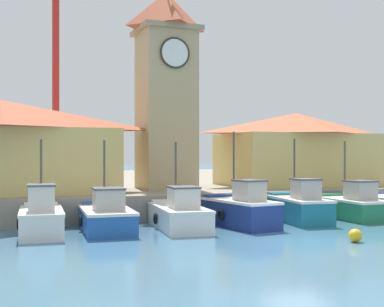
{
  "coord_description": "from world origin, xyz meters",
  "views": [
    {
      "loc": [
        -11.54,
        -18.35,
        3.51
      ],
      "look_at": [
        -0.63,
        9.75,
        3.5
      ],
      "focal_mm": 50.0,
      "sensor_mm": 36.0,
      "label": 1
    }
  ],
  "objects_px": {
    "port_crane_near": "(55,88)",
    "fishing_boat_far_left": "(41,218)",
    "fishing_boat_left_outer": "(106,216)",
    "fishing_boat_left_inner": "(179,214)",
    "clock_tower": "(166,85)",
    "fishing_boat_center": "(299,207)",
    "fishing_boat_mid_left": "(241,210)",
    "warehouse_right": "(297,148)",
    "fishing_boat_mid_right": "(352,206)",
    "warehouse_left": "(1,146)",
    "mooring_buoy": "(355,235)",
    "dock_worker_near_tower": "(103,178)"
  },
  "relations": [
    {
      "from": "fishing_boat_mid_left",
      "to": "mooring_buoy",
      "type": "xyz_separation_m",
      "value": [
        2.28,
        -5.55,
        -0.54
      ]
    },
    {
      "from": "fishing_boat_center",
      "to": "fishing_boat_mid_left",
      "type": "bearing_deg",
      "value": -172.68
    },
    {
      "from": "fishing_boat_left_outer",
      "to": "fishing_boat_left_inner",
      "type": "bearing_deg",
      "value": -8.1
    },
    {
      "from": "warehouse_left",
      "to": "dock_worker_near_tower",
      "type": "relative_size",
      "value": 7.6
    },
    {
      "from": "clock_tower",
      "to": "warehouse_right",
      "type": "distance_m",
      "value": 10.32
    },
    {
      "from": "fishing_boat_far_left",
      "to": "fishing_boat_mid_right",
      "type": "height_order",
      "value": "fishing_boat_mid_right"
    },
    {
      "from": "fishing_boat_far_left",
      "to": "port_crane_near",
      "type": "xyz_separation_m",
      "value": [
        2.91,
        19.46,
        7.93
      ]
    },
    {
      "from": "fishing_boat_far_left",
      "to": "warehouse_left",
      "type": "xyz_separation_m",
      "value": [
        -1.44,
        6.49,
        3.17
      ]
    },
    {
      "from": "clock_tower",
      "to": "dock_worker_near_tower",
      "type": "bearing_deg",
      "value": -145.63
    },
    {
      "from": "dock_worker_near_tower",
      "to": "fishing_boat_mid_right",
      "type": "bearing_deg",
      "value": -18.93
    },
    {
      "from": "fishing_boat_center",
      "to": "fishing_boat_far_left",
      "type": "bearing_deg",
      "value": 178.3
    },
    {
      "from": "port_crane_near",
      "to": "mooring_buoy",
      "type": "distance_m",
      "value": 28.46
    },
    {
      "from": "fishing_boat_left_inner",
      "to": "warehouse_right",
      "type": "height_order",
      "value": "warehouse_right"
    },
    {
      "from": "fishing_boat_left_outer",
      "to": "port_crane_near",
      "type": "relative_size",
      "value": 0.26
    },
    {
      "from": "fishing_boat_far_left",
      "to": "fishing_boat_center",
      "type": "relative_size",
      "value": 1.02
    },
    {
      "from": "fishing_boat_mid_right",
      "to": "warehouse_left",
      "type": "distance_m",
      "value": 18.98
    },
    {
      "from": "fishing_boat_left_outer",
      "to": "fishing_boat_mid_right",
      "type": "bearing_deg",
      "value": -1.25
    },
    {
      "from": "fishing_boat_center",
      "to": "warehouse_left",
      "type": "distance_m",
      "value": 15.99
    },
    {
      "from": "fishing_boat_left_inner",
      "to": "warehouse_left",
      "type": "bearing_deg",
      "value": 137.84
    },
    {
      "from": "fishing_boat_left_outer",
      "to": "fishing_boat_center",
      "type": "distance_m",
      "value": 9.83
    },
    {
      "from": "fishing_boat_left_inner",
      "to": "port_crane_near",
      "type": "distance_m",
      "value": 21.63
    },
    {
      "from": "fishing_boat_mid_left",
      "to": "warehouse_left",
      "type": "xyz_separation_m",
      "value": [
        -10.54,
        7.32,
        3.11
      ]
    },
    {
      "from": "warehouse_right",
      "to": "dock_worker_near_tower",
      "type": "height_order",
      "value": "warehouse_right"
    },
    {
      "from": "fishing_boat_left_outer",
      "to": "fishing_boat_center",
      "type": "xyz_separation_m",
      "value": [
        9.82,
        -0.46,
        0.11
      ]
    },
    {
      "from": "fishing_boat_left_inner",
      "to": "dock_worker_near_tower",
      "type": "height_order",
      "value": "fishing_boat_left_inner"
    },
    {
      "from": "fishing_boat_mid_right",
      "to": "fishing_boat_far_left",
      "type": "bearing_deg",
      "value": 179.29
    },
    {
      "from": "fishing_boat_left_outer",
      "to": "fishing_boat_left_inner",
      "type": "relative_size",
      "value": 0.97
    },
    {
      "from": "mooring_buoy",
      "to": "dock_worker_near_tower",
      "type": "height_order",
      "value": "dock_worker_near_tower"
    },
    {
      "from": "fishing_boat_far_left",
      "to": "warehouse_right",
      "type": "xyz_separation_m",
      "value": [
        17.6,
        7.71,
        3.12
      ]
    },
    {
      "from": "clock_tower",
      "to": "fishing_boat_mid_left",
      "type": "bearing_deg",
      "value": -82.3
    },
    {
      "from": "fishing_boat_far_left",
      "to": "fishing_boat_mid_left",
      "type": "bearing_deg",
      "value": -5.22
    },
    {
      "from": "fishing_boat_left_outer",
      "to": "port_crane_near",
      "type": "bearing_deg",
      "value": 89.78
    },
    {
      "from": "fishing_boat_left_inner",
      "to": "dock_worker_near_tower",
      "type": "bearing_deg",
      "value": 120.33
    },
    {
      "from": "fishing_boat_mid_right",
      "to": "dock_worker_near_tower",
      "type": "relative_size",
      "value": 2.79
    },
    {
      "from": "fishing_boat_left_outer",
      "to": "fishing_boat_mid_left",
      "type": "height_order",
      "value": "fishing_boat_mid_left"
    },
    {
      "from": "clock_tower",
      "to": "fishing_boat_center",
      "type": "bearing_deg",
      "value": -58.44
    },
    {
      "from": "port_crane_near",
      "to": "fishing_boat_left_outer",
      "type": "bearing_deg",
      "value": -90.22
    },
    {
      "from": "clock_tower",
      "to": "port_crane_near",
      "type": "distance_m",
      "value": 13.36
    },
    {
      "from": "port_crane_near",
      "to": "fishing_boat_far_left",
      "type": "bearing_deg",
      "value": -98.51
    },
    {
      "from": "fishing_boat_center",
      "to": "clock_tower",
      "type": "distance_m",
      "value": 11.2
    },
    {
      "from": "warehouse_right",
      "to": "port_crane_near",
      "type": "xyz_separation_m",
      "value": [
        -14.69,
        11.75,
        4.81
      ]
    },
    {
      "from": "fishing_boat_mid_left",
      "to": "warehouse_right",
      "type": "bearing_deg",
      "value": 45.14
    },
    {
      "from": "fishing_boat_left_outer",
      "to": "mooring_buoy",
      "type": "height_order",
      "value": "fishing_boat_left_outer"
    },
    {
      "from": "fishing_boat_far_left",
      "to": "dock_worker_near_tower",
      "type": "distance_m",
      "value": 5.6
    },
    {
      "from": "fishing_boat_mid_left",
      "to": "warehouse_left",
      "type": "relative_size",
      "value": 0.37
    },
    {
      "from": "fishing_boat_mid_right",
      "to": "port_crane_near",
      "type": "height_order",
      "value": "port_crane_near"
    },
    {
      "from": "fishing_boat_center",
      "to": "fishing_boat_left_inner",
      "type": "bearing_deg",
      "value": -179.94
    },
    {
      "from": "fishing_boat_mid_right",
      "to": "dock_worker_near_tower",
      "type": "height_order",
      "value": "fishing_boat_mid_right"
    },
    {
      "from": "fishing_boat_center",
      "to": "warehouse_right",
      "type": "distance_m",
      "value": 9.96
    },
    {
      "from": "port_crane_near",
      "to": "dock_worker_near_tower",
      "type": "bearing_deg",
      "value": -87.66
    }
  ]
}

